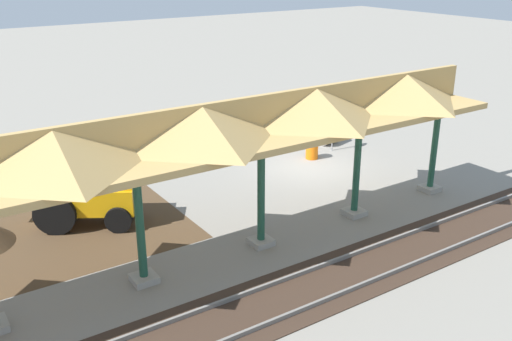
{
  "coord_description": "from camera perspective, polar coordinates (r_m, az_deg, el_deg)",
  "views": [
    {
      "loc": [
        14.8,
        18.11,
        8.73
      ],
      "look_at": [
        4.42,
        2.5,
        1.6
      ],
      "focal_mm": 40.0,
      "sensor_mm": 36.0,
      "label": 1
    }
  ],
  "objects": [
    {
      "name": "platform_canopy",
      "position": [
        15.9,
        -5.47,
        4.08
      ],
      "size": [
        21.28,
        3.2,
        4.9
      ],
      "color": "#9E998E",
      "rests_on": "ground"
    },
    {
      "name": "rail_tracks",
      "position": [
        20.13,
        18.94,
        -6.0
      ],
      "size": [
        60.0,
        2.58,
        0.15
      ],
      "color": "slate",
      "rests_on": "ground"
    },
    {
      "name": "concrete_pipe",
      "position": [
        28.17,
        7.1,
        3.74
      ],
      "size": [
        1.24,
        1.28,
        1.06
      ],
      "color": "#9E9384",
      "rests_on": "ground"
    },
    {
      "name": "stop_sign",
      "position": [
        26.84,
        7.74,
        5.26
      ],
      "size": [
        0.7,
        0.35,
        2.24
      ],
      "color": "gray",
      "rests_on": "ground"
    },
    {
      "name": "traffic_barrel",
      "position": [
        26.0,
        5.62,
        2.15
      ],
      "size": [
        0.56,
        0.56,
        0.9
      ],
      "primitive_type": "cylinder",
      "color": "orange",
      "rests_on": "ground"
    },
    {
      "name": "dirt_work_zone",
      "position": [
        20.47,
        -21.21,
        -5.93
      ],
      "size": [
        9.65,
        7.0,
        0.01
      ],
      "primitive_type": "cube",
      "color": "#4C3823",
      "rests_on": "ground"
    },
    {
      "name": "ground_plane",
      "position": [
        24.96,
        5.26,
        0.26
      ],
      "size": [
        120.0,
        120.0,
        0.0
      ],
      "primitive_type": "plane",
      "color": "gray"
    },
    {
      "name": "backhoe",
      "position": [
        20.14,
        -16.87,
        -1.86
      ],
      "size": [
        4.86,
        3.63,
        2.82
      ],
      "color": "orange",
      "rests_on": "ground"
    }
  ]
}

